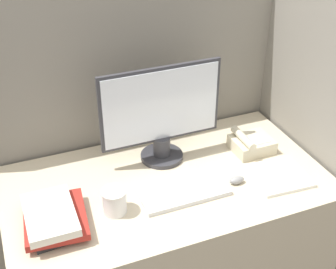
{
  "coord_description": "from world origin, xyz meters",
  "views": [
    {
      "loc": [
        -0.6,
        -1.12,
        2.02
      ],
      "look_at": [
        0.02,
        0.43,
        0.97
      ],
      "focal_mm": 50.0,
      "sensor_mm": 36.0,
      "label": 1
    }
  ],
  "objects_px": {
    "monitor": "(161,116)",
    "coffee_cup": "(114,201)",
    "keyboard": "(184,192)",
    "desk_telephone": "(251,144)",
    "mouse": "(237,180)",
    "book_stack": "(54,218)"
  },
  "relations": [
    {
      "from": "monitor",
      "to": "coffee_cup",
      "type": "bearing_deg",
      "value": -137.71
    },
    {
      "from": "keyboard",
      "to": "desk_telephone",
      "type": "relative_size",
      "value": 2.0
    },
    {
      "from": "mouse",
      "to": "desk_telephone",
      "type": "distance_m",
      "value": 0.28
    },
    {
      "from": "monitor",
      "to": "coffee_cup",
      "type": "xyz_separation_m",
      "value": [
        -0.31,
        -0.28,
        -0.17
      ]
    },
    {
      "from": "monitor",
      "to": "keyboard",
      "type": "height_order",
      "value": "monitor"
    },
    {
      "from": "monitor",
      "to": "book_stack",
      "type": "height_order",
      "value": "monitor"
    },
    {
      "from": "monitor",
      "to": "book_stack",
      "type": "xyz_separation_m",
      "value": [
        -0.55,
        -0.28,
        -0.18
      ]
    },
    {
      "from": "mouse",
      "to": "book_stack",
      "type": "bearing_deg",
      "value": 177.93
    },
    {
      "from": "book_stack",
      "to": "coffee_cup",
      "type": "bearing_deg",
      "value": -1.15
    },
    {
      "from": "coffee_cup",
      "to": "monitor",
      "type": "bearing_deg",
      "value": 42.29
    },
    {
      "from": "keyboard",
      "to": "desk_telephone",
      "type": "bearing_deg",
      "value": 22.8
    },
    {
      "from": "monitor",
      "to": "mouse",
      "type": "distance_m",
      "value": 0.44
    },
    {
      "from": "keyboard",
      "to": "coffee_cup",
      "type": "relative_size",
      "value": 3.54
    },
    {
      "from": "monitor",
      "to": "keyboard",
      "type": "xyz_separation_m",
      "value": [
        -0.01,
        -0.29,
        -0.21
      ]
    },
    {
      "from": "coffee_cup",
      "to": "book_stack",
      "type": "bearing_deg",
      "value": 178.85
    },
    {
      "from": "mouse",
      "to": "book_stack",
      "type": "xyz_separation_m",
      "value": [
        -0.78,
        0.03,
        0.03
      ]
    },
    {
      "from": "keyboard",
      "to": "mouse",
      "type": "relative_size",
      "value": 5.5
    },
    {
      "from": "coffee_cup",
      "to": "book_stack",
      "type": "height_order",
      "value": "coffee_cup"
    },
    {
      "from": "keyboard",
      "to": "book_stack",
      "type": "distance_m",
      "value": 0.54
    },
    {
      "from": "keyboard",
      "to": "book_stack",
      "type": "xyz_separation_m",
      "value": [
        -0.54,
        0.01,
        0.03
      ]
    },
    {
      "from": "monitor",
      "to": "desk_telephone",
      "type": "bearing_deg",
      "value": -14.01
    },
    {
      "from": "book_stack",
      "to": "mouse",
      "type": "bearing_deg",
      "value": -2.07
    }
  ]
}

